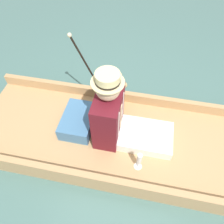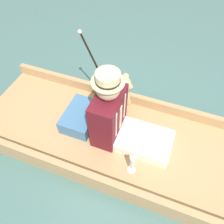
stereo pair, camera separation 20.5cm
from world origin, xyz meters
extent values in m
plane|color=#476B66|center=(0.00, 0.00, 0.00)|extent=(16.00, 16.00, 0.00)
cube|color=tan|center=(0.00, 0.00, 0.07)|extent=(1.11, 3.24, 0.13)
cube|color=tan|center=(-0.53, 0.00, 0.19)|extent=(0.06, 3.24, 0.12)
cube|color=tan|center=(0.53, 0.00, 0.19)|extent=(0.06, 3.24, 0.12)
cube|color=teal|center=(-0.06, -0.52, 0.21)|extent=(0.46, 0.32, 0.16)
cube|color=white|center=(-0.02, 0.21, 0.19)|extent=(0.39, 0.54, 0.11)
cube|color=#5B141E|center=(-0.02, -0.18, 0.42)|extent=(0.43, 0.24, 0.57)
cube|color=beige|center=(-0.02, -0.06, 0.46)|extent=(0.04, 0.01, 0.31)
cube|color=white|center=(-0.14, -0.06, 0.49)|extent=(0.02, 0.01, 0.34)
cube|color=white|center=(0.10, -0.06, 0.49)|extent=(0.02, 0.01, 0.34)
sphere|color=tan|center=(-0.02, -0.18, 0.81)|extent=(0.22, 0.22, 0.22)
cylinder|color=beige|center=(-0.02, -0.18, 0.88)|extent=(0.28, 0.28, 0.01)
cylinder|color=beige|center=(-0.02, -0.18, 0.93)|extent=(0.20, 0.20, 0.09)
cylinder|color=black|center=(-0.02, -0.18, 0.90)|extent=(0.21, 0.21, 0.02)
ellipsoid|color=tan|center=(-0.43, -0.17, 0.28)|extent=(0.20, 0.16, 0.29)
sphere|color=tan|center=(-0.43, -0.17, 0.49)|extent=(0.17, 0.17, 0.17)
sphere|color=tan|center=(-0.43, -0.10, 0.47)|extent=(0.07, 0.07, 0.07)
sphere|color=tan|center=(-0.48, -0.17, 0.55)|extent=(0.07, 0.07, 0.07)
sphere|color=tan|center=(-0.37, -0.17, 0.55)|extent=(0.07, 0.07, 0.07)
cylinder|color=tan|center=(-0.53, -0.17, 0.33)|extent=(0.11, 0.07, 0.13)
cylinder|color=tan|center=(-0.32, -0.17, 0.33)|extent=(0.11, 0.07, 0.13)
sphere|color=tan|center=(-0.48, -0.13, 0.17)|extent=(0.08, 0.08, 0.08)
sphere|color=tan|center=(-0.37, -0.13, 0.17)|extent=(0.08, 0.08, 0.08)
cylinder|color=silver|center=(0.30, 0.17, 0.14)|extent=(0.08, 0.08, 0.01)
cylinder|color=silver|center=(0.30, 0.17, 0.18)|extent=(0.01, 0.01, 0.09)
cylinder|color=silver|center=(0.30, 0.17, 0.30)|extent=(0.05, 0.05, 0.14)
cylinder|color=black|center=(-0.46, -0.46, 0.56)|extent=(0.02, 0.36, 0.85)
sphere|color=beige|center=(-0.46, -0.63, 0.98)|extent=(0.04, 0.04, 0.04)
camera|label=1|loc=(1.23, 0.11, 2.11)|focal=35.00mm
camera|label=2|loc=(1.17, 0.31, 2.11)|focal=35.00mm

